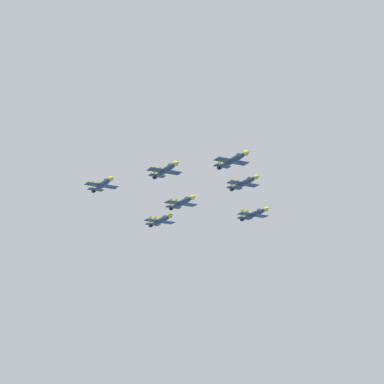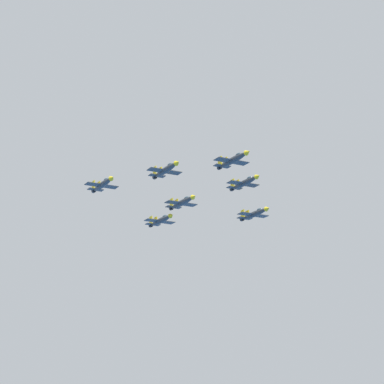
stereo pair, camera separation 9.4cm
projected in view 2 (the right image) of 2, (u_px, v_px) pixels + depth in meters
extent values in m
ellipsoid|color=#2D3338|center=(233.00, 160.00, 212.53)|extent=(14.17, 5.98, 1.83)
cone|color=gold|center=(248.00, 152.00, 205.83)|extent=(2.21, 2.03, 1.56)
ellipsoid|color=#334751|center=(239.00, 155.00, 210.08)|extent=(2.74, 2.04, 1.07)
cube|color=#2D3338|center=(232.00, 161.00, 213.10)|extent=(6.13, 10.70, 0.18)
cube|color=gold|center=(245.00, 164.00, 215.21)|extent=(3.01, 1.55, 0.22)
cube|color=gold|center=(218.00, 159.00, 211.02)|extent=(3.01, 1.55, 0.22)
cube|color=#2D3338|center=(222.00, 166.00, 217.58)|extent=(3.59, 5.33, 0.18)
cube|color=gold|center=(225.00, 162.00, 218.14)|extent=(2.02, 0.84, 2.65)
cube|color=gold|center=(220.00, 161.00, 217.30)|extent=(2.02, 0.84, 2.65)
cylinder|color=black|center=(219.00, 168.00, 218.89)|extent=(1.35, 1.53, 1.28)
ellipsoid|color=#2D3338|center=(244.00, 183.00, 232.12)|extent=(14.13, 6.19, 1.83)
cone|color=gold|center=(258.00, 176.00, 225.35)|extent=(2.23, 2.05, 1.56)
ellipsoid|color=#334751|center=(250.00, 178.00, 229.64)|extent=(2.75, 2.07, 1.07)
cube|color=#2D3338|center=(243.00, 184.00, 232.69)|extent=(6.28, 10.70, 0.18)
cube|color=gold|center=(256.00, 186.00, 234.74)|extent=(3.01, 1.59, 0.22)
cube|color=gold|center=(230.00, 182.00, 230.68)|extent=(3.01, 1.59, 0.22)
cube|color=#2D3338|center=(234.00, 188.00, 237.21)|extent=(3.66, 5.35, 0.18)
cube|color=gold|center=(237.00, 184.00, 237.75)|extent=(2.01, 0.87, 2.65)
cube|color=gold|center=(232.00, 183.00, 236.94)|extent=(2.01, 0.87, 2.65)
cylinder|color=black|center=(232.00, 189.00, 238.53)|extent=(1.37, 1.54, 1.28)
ellipsoid|color=#2D3338|center=(166.00, 170.00, 220.01)|extent=(14.22, 6.28, 1.85)
cone|color=gold|center=(177.00, 162.00, 213.18)|extent=(2.25, 2.07, 1.57)
ellipsoid|color=#334751|center=(170.00, 165.00, 217.51)|extent=(2.77, 2.09, 1.08)
cube|color=#2D3338|center=(164.00, 171.00, 220.59)|extent=(6.35, 10.77, 0.18)
cube|color=gold|center=(178.00, 173.00, 222.64)|extent=(3.03, 1.61, 0.22)
cube|color=gold|center=(150.00, 169.00, 218.57)|extent=(3.03, 1.61, 0.22)
cube|color=#2D3338|center=(157.00, 176.00, 225.15)|extent=(3.70, 5.39, 0.18)
cube|color=gold|center=(160.00, 172.00, 225.69)|extent=(2.03, 0.88, 2.67)
cube|color=gold|center=(155.00, 171.00, 224.87)|extent=(2.03, 0.88, 2.67)
cylinder|color=black|center=(155.00, 177.00, 226.48)|extent=(1.38, 1.55, 1.29)
ellipsoid|color=#2D3338|center=(254.00, 214.00, 250.52)|extent=(14.69, 6.41, 1.91)
cone|color=gold|center=(268.00, 208.00, 243.49)|extent=(2.32, 2.13, 1.62)
ellipsoid|color=#334751|center=(259.00, 210.00, 247.94)|extent=(2.86, 2.15, 1.11)
cube|color=#2D3338|center=(253.00, 215.00, 251.12)|extent=(6.51, 11.12, 0.19)
cube|color=gold|center=(265.00, 216.00, 253.25)|extent=(3.13, 1.65, 0.23)
cube|color=gold|center=(241.00, 213.00, 249.01)|extent=(3.13, 1.65, 0.23)
cube|color=#2D3338|center=(245.00, 218.00, 255.81)|extent=(3.79, 5.56, 0.19)
cube|color=gold|center=(247.00, 214.00, 256.37)|extent=(2.09, 0.90, 2.75)
cube|color=gold|center=(243.00, 214.00, 255.52)|extent=(2.09, 0.90, 2.75)
cylinder|color=black|center=(242.00, 219.00, 257.18)|extent=(1.42, 1.60, 1.33)
ellipsoid|color=#2D3338|center=(102.00, 185.00, 227.01)|extent=(14.03, 6.09, 1.82)
cone|color=gold|center=(112.00, 178.00, 220.32)|extent=(2.21, 2.03, 1.55)
ellipsoid|color=#334751|center=(106.00, 180.00, 224.56)|extent=(2.73, 2.05, 1.06)
cube|color=#2D3338|center=(102.00, 186.00, 227.58)|extent=(6.19, 10.61, 0.18)
cube|color=gold|center=(115.00, 187.00, 229.63)|extent=(2.99, 1.57, 0.22)
cube|color=gold|center=(88.00, 183.00, 225.56)|extent=(2.99, 1.57, 0.22)
cube|color=#2D3338|center=(96.00, 190.00, 232.06)|extent=(3.61, 5.30, 0.18)
cube|color=gold|center=(99.00, 186.00, 232.60)|extent=(2.00, 0.85, 2.63)
cube|color=gold|center=(93.00, 185.00, 231.78)|extent=(2.00, 0.85, 2.63)
cylinder|color=black|center=(94.00, 191.00, 233.36)|extent=(1.35, 1.52, 1.27)
ellipsoid|color=#2D3338|center=(182.00, 203.00, 238.52)|extent=(14.46, 6.18, 1.87)
cone|color=gold|center=(194.00, 197.00, 231.66)|extent=(2.27, 2.08, 1.59)
ellipsoid|color=#334751|center=(187.00, 198.00, 236.01)|extent=(2.81, 2.09, 1.09)
cube|color=#2D3338|center=(181.00, 204.00, 239.11)|extent=(6.31, 10.93, 0.19)
cube|color=gold|center=(194.00, 205.00, 241.24)|extent=(3.08, 1.60, 0.22)
cube|color=gold|center=(168.00, 202.00, 237.00)|extent=(3.08, 1.60, 0.22)
cube|color=#2D3338|center=(173.00, 207.00, 243.70)|extent=(3.69, 5.46, 0.19)
cube|color=gold|center=(176.00, 203.00, 244.26)|extent=(2.06, 0.87, 2.71)
cube|color=gold|center=(171.00, 203.00, 243.41)|extent=(2.06, 0.87, 2.71)
cylinder|color=black|center=(171.00, 208.00, 245.04)|extent=(1.39, 1.56, 1.31)
ellipsoid|color=#2D3338|center=(161.00, 221.00, 251.51)|extent=(14.46, 6.07, 1.87)
cone|color=gold|center=(172.00, 215.00, 244.68)|extent=(2.26, 2.07, 1.59)
ellipsoid|color=#334751|center=(165.00, 217.00, 249.02)|extent=(2.80, 2.08, 1.09)
cube|color=#2D3338|center=(160.00, 221.00, 252.10)|extent=(6.24, 10.92, 0.19)
cube|color=gold|center=(172.00, 223.00, 254.26)|extent=(3.08, 1.58, 0.22)
cube|color=gold|center=(147.00, 220.00, 249.97)|extent=(3.08, 1.58, 0.22)
cube|color=#2D3338|center=(153.00, 224.00, 256.66)|extent=(3.66, 5.44, 0.19)
cube|color=gold|center=(156.00, 221.00, 257.23)|extent=(2.06, 0.85, 2.70)
cube|color=gold|center=(151.00, 220.00, 256.37)|extent=(2.06, 0.85, 2.70)
cylinder|color=black|center=(151.00, 225.00, 258.00)|extent=(1.38, 1.56, 1.31)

